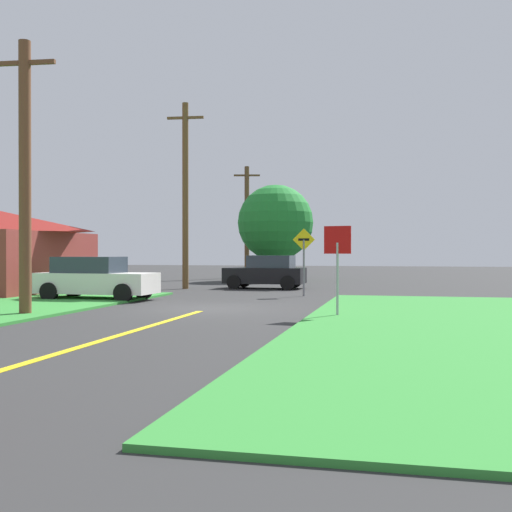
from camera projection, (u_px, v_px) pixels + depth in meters
The scene contains 10 objects.
ground_plane at pixel (210, 309), 20.15m from camera, with size 120.00×120.00×0.00m, color #2F2F2F.
lane_stripe_center at pixel (89, 344), 12.36m from camera, with size 0.20×14.00×0.01m, color yellow.
stop_sign at pixel (337, 253), 17.35m from camera, with size 0.75×0.18×2.52m.
parked_car_near_building at pixel (95, 279), 23.66m from camera, with size 4.45×2.05×1.62m.
car_approaching_junction at pixel (267, 272), 30.94m from camera, with size 3.87×2.12×1.62m.
utility_pole_near at pixel (25, 175), 17.84m from camera, with size 1.80×0.34×7.75m.
utility_pole_mid at pixel (185, 193), 30.74m from camera, with size 1.80×0.30×9.02m.
utility_pole_far at pixel (247, 221), 43.72m from camera, with size 1.78×0.51×7.68m.
direction_sign at pixel (304, 254), 25.72m from camera, with size 0.91×0.08×2.75m.
oak_tree_left at pixel (276, 223), 39.44m from camera, with size 4.71×4.71×5.97m.
Camera 1 is at (5.94, -19.30, 1.82)m, focal length 44.51 mm.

